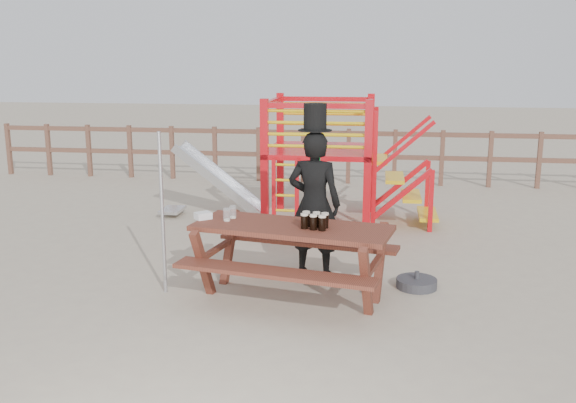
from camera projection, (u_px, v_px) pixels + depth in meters
name	position (u px, v px, depth m)	size (l,w,h in m)	color
ground	(273.00, 296.00, 7.45)	(60.00, 60.00, 0.00)	tan
back_fence	(326.00, 150.00, 14.05)	(15.09, 0.09, 1.20)	brown
playground_fort	(316.00, 158.00, 10.66)	(4.71, 1.84, 2.10)	red
picnic_table	(292.00, 252.00, 7.31)	(2.48, 1.93, 0.86)	brown
man_with_hat	(314.00, 200.00, 8.01)	(0.73, 0.53, 2.17)	black
metal_pole	(162.00, 214.00, 7.39)	(0.04, 0.04, 1.91)	#B2B2B7
parasol_base	(417.00, 283.00, 7.73)	(0.49, 0.49, 0.21)	#35353A
paper_bag	(203.00, 216.00, 7.52)	(0.18, 0.14, 0.08)	white
stout_pints	(315.00, 221.00, 7.10)	(0.31, 0.24, 0.17)	black
empty_glasses	(230.00, 214.00, 7.49)	(0.12, 0.22, 0.15)	silver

